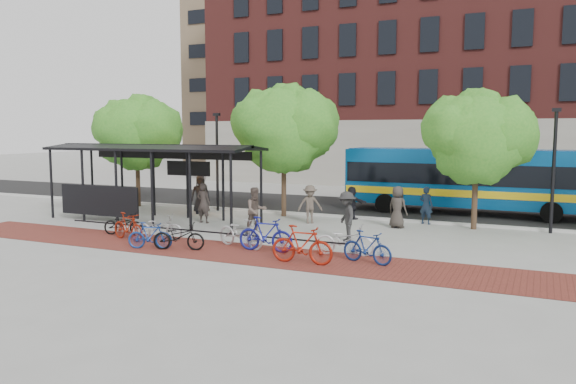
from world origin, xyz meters
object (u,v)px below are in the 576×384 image
at_px(pedestrian_6, 398,207).
at_px(pedestrian_7, 426,205).
at_px(bike_11, 367,247).
at_px(pedestrian_5, 352,203).
at_px(bus, 468,177).
at_px(bike_7, 266,234).
at_px(pedestrian_0, 200,194).
at_px(pedestrian_8, 256,211).
at_px(tree_b, 286,126).
at_px(bike_0, 124,224).
at_px(pedestrian_3, 310,204).
at_px(bike_1, 128,226).
at_px(pedestrian_1, 204,203).
at_px(bus_shelter, 150,157).
at_px(pedestrian_9, 347,216).
at_px(lamp_post_right, 554,167).
at_px(tree_c, 479,134).
at_px(bike_4, 179,236).
at_px(bike_9, 302,245).
at_px(tree_a, 138,130).
at_px(bike_6, 241,232).
at_px(bike_3, 150,236).
at_px(bike_2, 158,227).
at_px(bike_10, 345,240).

xyz_separation_m(pedestrian_6, pedestrian_7, (0.94, 1.55, -0.06)).
height_order(bike_11, pedestrian_5, pedestrian_5).
height_order(bus, pedestrian_7, bus).
relative_size(bike_7, pedestrian_0, 1.05).
bearing_deg(pedestrian_8, tree_b, 49.08).
bearing_deg(bike_0, pedestrian_5, -53.41).
distance_m(bike_7, pedestrian_3, 6.35).
relative_size(bike_1, bike_11, 1.01).
bearing_deg(pedestrian_1, pedestrian_3, -158.18).
bearing_deg(bike_0, pedestrian_0, -6.52).
bearing_deg(bus_shelter, pedestrian_9, -5.84).
relative_size(lamp_post_right, pedestrian_6, 2.81).
relative_size(tree_c, bike_4, 3.19).
bearing_deg(bike_7, bike_9, -123.23).
bearing_deg(bus, pedestrian_9, -108.57).
distance_m(bike_1, pedestrian_3, 8.22).
distance_m(tree_b, pedestrian_0, 5.67).
bearing_deg(tree_b, pedestrian_0, -167.60).
relative_size(bike_4, pedestrian_8, 0.97).
distance_m(bus_shelter, pedestrian_9, 10.25).
relative_size(tree_c, lamp_post_right, 1.16).
bearing_deg(tree_a, pedestrian_9, -19.40).
bearing_deg(bike_6, bike_3, 134.90).
xyz_separation_m(bike_0, bike_7, (6.63, -0.42, 0.16)).
relative_size(pedestrian_3, pedestrian_9, 0.91).
xyz_separation_m(tree_a, bike_1, (6.01, -8.12, -3.71)).
bearing_deg(bike_2, bike_3, -167.49).
bearing_deg(bike_2, bike_1, 100.18).
height_order(bike_1, pedestrian_0, pedestrian_0).
relative_size(pedestrian_8, pedestrian_9, 0.99).
bearing_deg(tree_b, bike_4, -90.88).
xyz_separation_m(bike_2, pedestrian_9, (6.70, 2.78, 0.45)).
bearing_deg(bike_9, tree_b, 25.82).
bearing_deg(bike_9, bike_2, 77.06).
bearing_deg(bus, pedestrian_1, -142.36).
xyz_separation_m(tree_c, bike_9, (-4.34, -8.94, -3.44)).
height_order(bike_6, pedestrian_5, pedestrian_5).
bearing_deg(bike_3, lamp_post_right, -74.31).
distance_m(bike_1, pedestrian_5, 10.61).
xyz_separation_m(tree_c, pedestrian_9, (-4.23, -4.85, -3.09)).
relative_size(bus_shelter, bike_11, 6.03).
relative_size(bike_3, bike_10, 0.80).
bearing_deg(bike_9, bike_6, 63.55).
xyz_separation_m(bike_1, pedestrian_6, (8.83, 7.02, 0.38)).
height_order(tree_b, bike_7, tree_b).
xyz_separation_m(bike_0, bike_4, (3.71, -1.44, 0.03)).
bearing_deg(bike_4, pedestrian_7, -54.92).
bearing_deg(pedestrian_3, pedestrian_5, 24.63).
distance_m(bike_1, pedestrian_9, 8.43).
height_order(tree_b, bike_2, tree_b).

